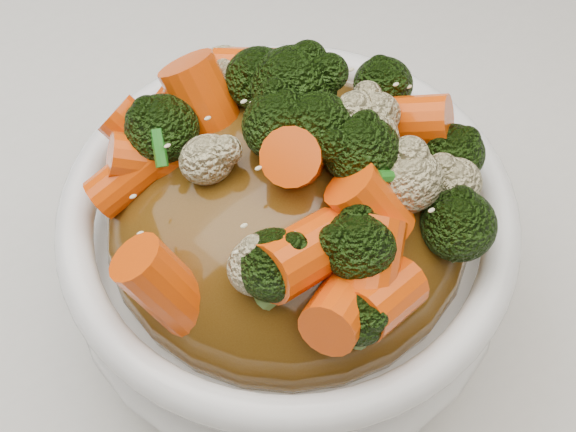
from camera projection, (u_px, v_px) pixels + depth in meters
tablecloth at (292, 279)px, 0.48m from camera, size 1.20×0.80×0.04m
bowl at (288, 253)px, 0.41m from camera, size 0.26×0.26×0.08m
sauce_base at (288, 220)px, 0.39m from camera, size 0.21×0.21×0.09m
carrots at (288, 135)px, 0.34m from camera, size 0.21×0.21×0.05m
broccoli at (288, 137)px, 0.34m from camera, size 0.21×0.21×0.04m
cauliflower at (288, 140)px, 0.35m from camera, size 0.21×0.21×0.03m
scallions at (288, 134)px, 0.34m from camera, size 0.16×0.16×0.02m
sesame_seeds at (288, 134)px, 0.34m from camera, size 0.19×0.19×0.01m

